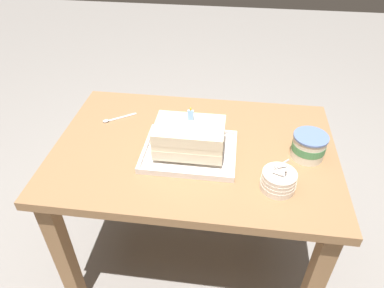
{
  "coord_description": "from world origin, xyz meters",
  "views": [
    {
      "loc": [
        0.13,
        -1.07,
        1.54
      ],
      "look_at": [
        -0.01,
        -0.02,
        0.71
      ],
      "focal_mm": 33.26,
      "sensor_mm": 36.0,
      "label": 1
    }
  ],
  "objects": [
    {
      "name": "birthday_cake",
      "position": [
        -0.01,
        -0.04,
        0.76
      ],
      "size": [
        0.25,
        0.17,
        0.16
      ],
      "color": "beige",
      "rests_on": "foil_tray"
    },
    {
      "name": "ground_plane",
      "position": [
        0.0,
        0.0,
        0.0
      ],
      "size": [
        8.0,
        8.0,
        0.0
      ],
      "primitive_type": "plane",
      "color": "gray"
    },
    {
      "name": "serving_spoon_near_tray",
      "position": [
        -0.37,
        0.14,
        0.68
      ],
      "size": [
        0.13,
        0.1,
        0.01
      ],
      "color": "silver",
      "rests_on": "dining_table"
    },
    {
      "name": "foil_tray",
      "position": [
        -0.01,
        -0.04,
        0.69
      ],
      "size": [
        0.35,
        0.27,
        0.02
      ],
      "color": "silver",
      "rests_on": "dining_table"
    },
    {
      "name": "dining_table",
      "position": [
        0.0,
        0.0,
        0.58
      ],
      "size": [
        1.09,
        0.73,
        0.68
      ],
      "color": "olive",
      "rests_on": "ground_plane"
    },
    {
      "name": "bowl_stack",
      "position": [
        0.31,
        -0.18,
        0.71
      ],
      "size": [
        0.12,
        0.12,
        0.11
      ],
      "color": "silver",
      "rests_on": "dining_table"
    },
    {
      "name": "ice_cream_tub",
      "position": [
        0.42,
        -0.0,
        0.73
      ],
      "size": [
        0.13,
        0.13,
        0.1
      ],
      "color": "silver",
      "rests_on": "dining_table"
    }
  ]
}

